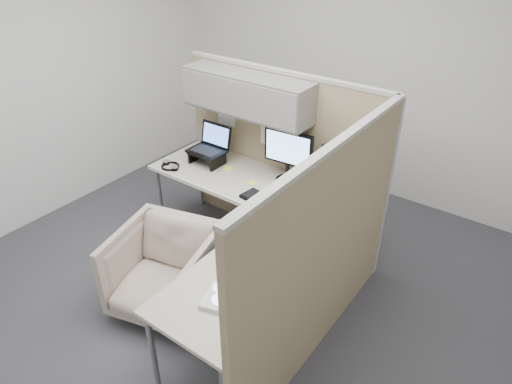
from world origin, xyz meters
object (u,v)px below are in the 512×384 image
Objects in this scene: office_chair at (165,267)px; keyboard at (268,203)px; desk at (249,217)px; monitor_left at (288,152)px.

keyboard is at bearing 44.59° from office_chair.
desk is 4.01× the size of keyboard.
office_chair is at bearing -111.09° from monitor_left.
desk is 0.20m from keyboard.
monitor_left reaches higher than desk.
desk is at bearing -99.00° from keyboard.
monitor_left is (0.35, 1.17, 0.63)m from office_chair.
office_chair is 1.37m from monitor_left.
desk is at bearing 40.79° from office_chair.
monitor_left reaches higher than keyboard.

